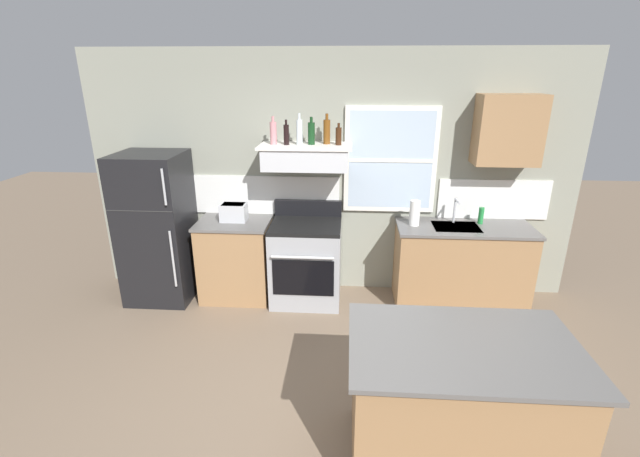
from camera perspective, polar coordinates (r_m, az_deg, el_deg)
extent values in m
plane|color=#7A6651|center=(3.56, -0.57, -23.94)|extent=(16.00, 16.00, 0.00)
cube|color=gray|center=(4.92, 1.41, 6.83)|extent=(5.40, 0.06, 2.70)
cube|color=white|center=(5.11, -11.66, 4.38)|extent=(2.50, 0.02, 0.44)
cube|color=white|center=(5.18, 21.72, 3.56)|extent=(1.20, 0.02, 0.44)
cube|color=white|center=(4.84, 9.20, 8.80)|extent=(1.00, 0.04, 1.15)
cube|color=silver|center=(4.83, 9.22, 8.76)|extent=(0.90, 0.01, 1.05)
cube|color=white|center=(4.82, 9.22, 8.75)|extent=(0.90, 0.02, 0.04)
cube|color=black|center=(5.14, -20.51, 0.06)|extent=(0.70, 0.68, 1.66)
cube|color=#333333|center=(4.76, -22.57, 2.12)|extent=(0.69, 0.00, 0.01)
cylinder|color=#A5A8AD|center=(4.78, -18.67, -3.83)|extent=(0.02, 0.02, 0.62)
cylinder|color=#A5A8AD|center=(4.54, -19.74, 5.12)|extent=(0.02, 0.02, 0.37)
cube|color=#9E754C|center=(5.05, -10.86, -4.06)|extent=(0.76, 0.60, 0.88)
cube|color=#605E5B|center=(4.89, -11.20, 0.81)|extent=(0.79, 0.63, 0.03)
cube|color=silver|center=(4.87, -11.19, 2.10)|extent=(0.28, 0.20, 0.19)
cube|color=black|center=(4.84, -11.26, 3.10)|extent=(0.24, 0.16, 0.01)
cube|color=black|center=(4.90, -12.86, 2.51)|extent=(0.02, 0.03, 0.02)
cube|color=#9EA0A5|center=(4.88, -1.82, -4.64)|extent=(0.76, 0.64, 0.87)
cube|color=black|center=(4.71, -1.88, 0.39)|extent=(0.76, 0.64, 0.04)
cube|color=black|center=(4.95, -1.56, 2.72)|extent=(0.76, 0.06, 0.18)
cube|color=black|center=(4.60, -2.22, -6.50)|extent=(0.65, 0.01, 0.40)
cylinder|color=silver|center=(4.46, -2.31, -3.82)|extent=(0.65, 0.03, 0.03)
cube|color=silver|center=(4.62, -1.85, 9.26)|extent=(0.88, 0.48, 0.22)
cube|color=#262628|center=(4.42, -2.13, 7.69)|extent=(0.75, 0.02, 0.04)
cube|color=white|center=(4.60, -1.87, 10.76)|extent=(0.96, 0.52, 0.02)
cylinder|color=#C67F84|center=(4.61, -6.11, 12.28)|extent=(0.07, 0.07, 0.23)
cylinder|color=#C67F84|center=(4.60, -6.18, 14.04)|extent=(0.03, 0.03, 0.06)
cylinder|color=black|center=(4.58, -4.42, 12.11)|extent=(0.06, 0.06, 0.20)
cylinder|color=black|center=(4.56, -4.46, 13.68)|extent=(0.02, 0.02, 0.05)
cylinder|color=silver|center=(4.56, -2.71, 12.45)|extent=(0.06, 0.06, 0.25)
cylinder|color=silver|center=(4.54, -2.74, 14.44)|extent=(0.03, 0.03, 0.06)
cylinder|color=#143819|center=(4.58, -1.13, 12.30)|extent=(0.07, 0.07, 0.22)
cylinder|color=#143819|center=(4.56, -1.15, 14.04)|extent=(0.03, 0.03, 0.06)
cylinder|color=brown|center=(4.62, 0.89, 12.51)|extent=(0.07, 0.07, 0.25)
cylinder|color=brown|center=(4.60, 0.90, 14.41)|extent=(0.03, 0.03, 0.06)
cylinder|color=#381E0F|center=(4.55, 2.44, 11.95)|extent=(0.06, 0.06, 0.18)
cylinder|color=#381E0F|center=(4.54, 2.46, 13.33)|extent=(0.03, 0.03, 0.04)
cube|color=#9E754C|center=(5.05, 17.87, -4.73)|extent=(1.40, 0.60, 0.88)
cube|color=#605E5B|center=(4.89, 18.43, 0.13)|extent=(1.43, 0.63, 0.03)
cube|color=#B7BABC|center=(4.84, 17.35, 0.18)|extent=(0.48, 0.36, 0.01)
cylinder|color=silver|center=(4.92, 17.17, 2.33)|extent=(0.03, 0.03, 0.28)
cylinder|color=silver|center=(4.82, 17.52, 3.40)|extent=(0.02, 0.16, 0.02)
cylinder|color=white|center=(4.73, 12.27, 1.99)|extent=(0.11, 0.11, 0.27)
cylinder|color=#268C3F|center=(4.99, 20.29, 1.60)|extent=(0.06, 0.06, 0.18)
cube|color=#9E754C|center=(3.14, 17.43, -21.30)|extent=(1.32, 0.82, 0.88)
cube|color=#605E5B|center=(2.87, 18.39, -14.41)|extent=(1.40, 0.90, 0.03)
cube|color=#9E754C|center=(4.90, 23.39, 11.72)|extent=(0.64, 0.32, 0.70)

